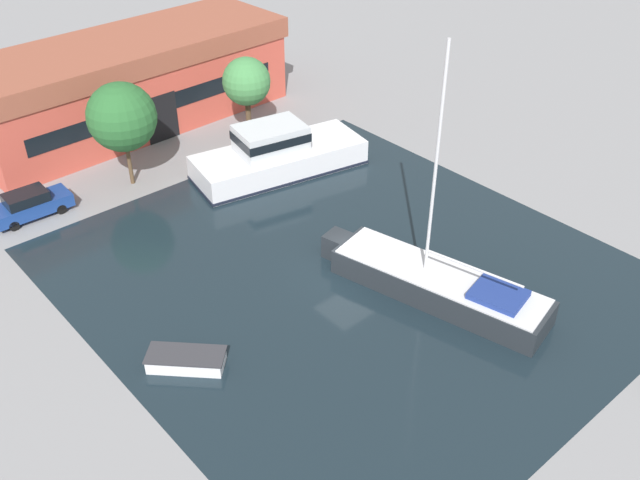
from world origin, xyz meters
The scene contains 9 objects.
ground_plane centered at (0.00, 0.00, 0.00)m, with size 440.00×440.00×0.00m, color gray.
water_canal centered at (0.00, 0.00, 0.00)m, with size 25.38×27.85×0.01m, color black.
warehouse_building centered at (0.88, 23.68, 3.13)m, with size 23.54×8.89×6.20m.
quay_tree_near_building centered at (5.77, 16.21, 4.13)m, with size 3.28×3.28×5.80m.
quay_tree_by_water centered at (-3.72, 15.83, 4.53)m, with size 4.19×4.19×6.64m.
parked_car centered at (-10.09, 16.18, 0.83)m, with size 4.57×1.88×1.65m.
sailboat_moored centered at (2.03, -4.32, 0.78)m, with size 5.26×12.41×13.00m.
motor_cruiser centered at (4.10, 10.93, 1.20)m, with size 11.74×6.19×3.32m.
small_dinghy centered at (-10.02, -0.35, 0.36)m, with size 3.44×3.48×0.71m.
Camera 1 is at (-20.72, -21.50, 22.51)m, focal length 40.00 mm.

